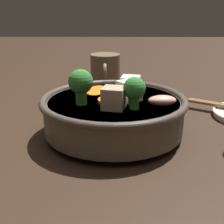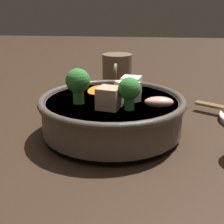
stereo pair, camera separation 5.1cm
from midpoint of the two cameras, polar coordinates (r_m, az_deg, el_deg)
ground_plane at (r=0.53m, az=-2.79°, el=-4.21°), size 3.00×3.00×0.00m
stirfry_bowl at (r=0.51m, az=-2.86°, el=0.20°), size 0.24×0.24×0.12m
dark_mug at (r=0.82m, az=-3.25°, el=7.55°), size 0.10×0.08×0.08m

